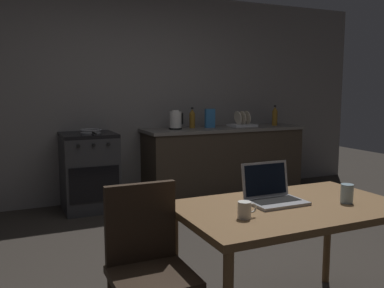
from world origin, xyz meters
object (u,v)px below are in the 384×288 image
(electric_kettle, at_px, (176,120))
(coffee_mug, at_px, (245,210))
(dish_rack, at_px, (242,123))
(bottle_b, at_px, (192,118))
(chair, at_px, (147,260))
(frying_pan, at_px, (91,131))
(dining_table, at_px, (290,217))
(cereal_box, at_px, (210,118))
(drinking_glass, at_px, (347,194))
(bottle, at_px, (275,116))
(laptop, at_px, (273,195))
(stove_oven, at_px, (89,172))

(electric_kettle, distance_m, coffee_mug, 3.12)
(dish_rack, bearing_deg, bottle_b, 173.50)
(chair, distance_m, frying_pan, 2.85)
(dish_rack, xyz_separation_m, bottle_b, (-0.70, 0.08, 0.08))
(dining_table, bearing_deg, cereal_box, 71.90)
(coffee_mug, distance_m, drinking_glass, 0.70)
(cereal_box, bearing_deg, bottle, -4.15)
(dining_table, xyz_separation_m, bottle_b, (0.73, 2.97, 0.36))
(dining_table, height_order, coffee_mug, coffee_mug)
(laptop, height_order, dish_rack, dish_rack)
(dining_table, height_order, dish_rack, dish_rack)
(electric_kettle, xyz_separation_m, coffee_mug, (-0.83, -2.99, -0.23))
(electric_kettle, height_order, frying_pan, electric_kettle)
(electric_kettle, relative_size, cereal_box, 0.98)
(laptop, relative_size, cereal_box, 1.31)
(bottle_b, bearing_deg, laptop, -105.19)
(cereal_box, bearing_deg, electric_kettle, -177.65)
(laptop, xyz_separation_m, drinking_glass, (0.39, -0.19, 0.01))
(chair, bearing_deg, bottle, 65.23)
(electric_kettle, xyz_separation_m, dish_rack, (0.96, 0.00, -0.07))
(cereal_box, height_order, bottle_b, bottle_b)
(electric_kettle, height_order, bottle_b, bottle_b)
(chair, distance_m, dish_rack, 3.66)
(coffee_mug, relative_size, bottle_b, 0.41)
(laptop, distance_m, electric_kettle, 2.85)
(dish_rack, bearing_deg, frying_pan, -179.18)
(dining_table, bearing_deg, electric_kettle, 80.88)
(stove_oven, distance_m, bottle, 2.60)
(coffee_mug, relative_size, drinking_glass, 0.98)
(dining_table, distance_m, dish_rack, 3.24)
(electric_kettle, height_order, drinking_glass, electric_kettle)
(dining_table, relative_size, cereal_box, 5.33)
(chair, relative_size, electric_kettle, 3.77)
(drinking_glass, bearing_deg, stove_oven, 107.58)
(chair, xyz_separation_m, bottle, (2.77, 2.79, 0.50))
(coffee_mug, bearing_deg, bottle_b, 70.35)
(electric_kettle, xyz_separation_m, drinking_glass, (-0.13, -2.99, -0.22))
(chair, distance_m, drinking_glass, 1.22)
(chair, bearing_deg, bottle_b, 81.61)
(stove_oven, bearing_deg, coffee_mug, -85.32)
(dish_rack, bearing_deg, drinking_glass, -110.18)
(coffee_mug, distance_m, bottle_b, 3.27)
(stove_oven, distance_m, laptop, 2.87)
(stove_oven, bearing_deg, electric_kettle, 0.13)
(stove_oven, distance_m, dining_table, 2.96)
(dining_table, relative_size, electric_kettle, 5.46)
(laptop, bearing_deg, cereal_box, 57.25)
(drinking_glass, xyz_separation_m, bottle_b, (0.40, 3.07, 0.23))
(chair, height_order, drinking_glass, chair)
(frying_pan, relative_size, dish_rack, 1.23)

